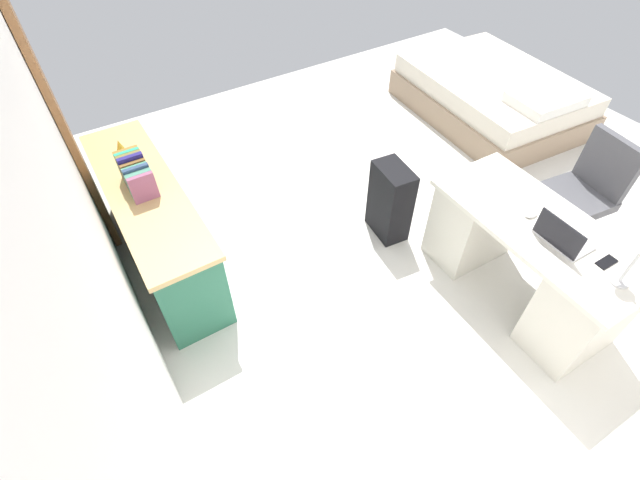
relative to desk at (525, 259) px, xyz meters
name	(u,v)px	position (x,y,z in m)	size (l,w,h in m)	color
ground_plane	(428,216)	(0.96, -0.04, -0.38)	(6.05, 6.05, 0.00)	silver
wall_back	(66,190)	(0.96, 2.48, 1.06)	(4.20, 0.10, 2.87)	white
door_wooden	(58,113)	(2.51, 2.40, 0.64)	(0.88, 0.05, 2.04)	#936038
desk	(525,259)	(0.00, 0.00, 0.00)	(1.46, 0.70, 0.72)	silver
office_chair	(578,200)	(0.18, -0.81, 0.04)	(0.52, 0.52, 0.94)	black
credenza	(156,225)	(1.73, 2.10, -0.01)	(1.80, 0.48, 0.73)	#28664C
bed	(491,96)	(1.89, -1.74, -0.13)	(2.01, 1.55, 0.58)	gray
suitcase_black	(390,202)	(1.02, 0.39, -0.05)	(0.36, 0.22, 0.66)	black
laptop	(562,237)	(-0.16, 0.05, 0.39)	(0.32, 0.23, 0.21)	#B7B7BC
computer_mouse	(531,214)	(0.09, 0.00, 0.36)	(0.06, 0.10, 0.03)	white
cell_phone_near_laptop	(607,262)	(-0.42, -0.05, 0.35)	(0.07, 0.14, 0.01)	black
desk_lamp	(635,247)	(-0.51, 0.02, 0.60)	(0.16, 0.11, 0.34)	silver
book_row	(136,174)	(1.76, 2.10, 0.46)	(0.35, 0.17, 0.24)	#904E70
figurine_small	(120,147)	(2.23, 2.10, 0.41)	(0.08, 0.08, 0.11)	gold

